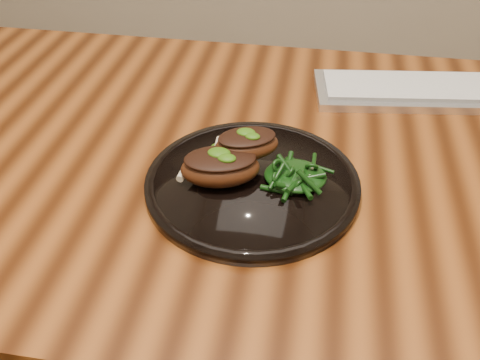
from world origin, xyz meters
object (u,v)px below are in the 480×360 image
object	(u,v)px
lamb_chop_front	(220,166)
greens_heap	(296,172)
desk	(300,198)
keyboard	(440,91)
plate	(252,183)

from	to	relation	value
lamb_chop_front	greens_heap	distance (m)	0.11
desk	greens_heap	world-z (taller)	greens_heap
lamb_chop_front	greens_heap	xyz separation A→B (m)	(0.10, 0.02, -0.01)
keyboard	desk	bearing A→B (deg)	-134.55
plate	keyboard	bearing A→B (deg)	47.35
desk	keyboard	world-z (taller)	keyboard
desk	keyboard	distance (m)	0.34
desk	keyboard	xyz separation A→B (m)	(0.23, 0.24, 0.09)
plate	greens_heap	distance (m)	0.06
plate	lamb_chop_front	bearing A→B (deg)	-166.27
desk	plate	size ratio (longest dim) A/B	5.24
desk	lamb_chop_front	world-z (taller)	lamb_chop_front
plate	desk	bearing A→B (deg)	53.00
desk	greens_heap	xyz separation A→B (m)	(-0.01, -0.08, 0.11)
desk	plate	xyz separation A→B (m)	(-0.07, -0.09, 0.09)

